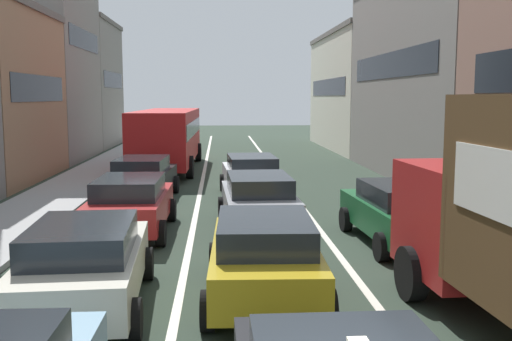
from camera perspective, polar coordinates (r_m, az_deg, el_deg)
The scene contains 12 objects.
sidewalk_left at distance 24.45m, azimuth -17.09°, elevation -1.35°, with size 2.60×64.00×0.14m, color #A0A0A0.
lane_stripe_left at distance 23.78m, azimuth -5.29°, elevation -1.45°, with size 0.16×60.00×0.01m, color silver.
lane_stripe_right at distance 23.92m, azimuth 2.88°, elevation -1.38°, with size 0.16×60.00×0.01m, color silver.
building_row_right at distance 27.71m, azimuth 19.73°, elevation 8.08°, with size 7.20×43.90×9.20m.
sedan_centre_lane_second at distance 10.42m, azimuth 0.80°, elevation -8.16°, with size 2.17×4.35×1.49m.
wagon_left_lane_second at distance 10.34m, azimuth -16.23°, elevation -8.57°, with size 2.25×4.39×1.49m.
hatchback_centre_lane_third at distance 15.82m, azimuth 0.24°, elevation -2.87°, with size 2.18×4.36×1.49m.
sedan_left_lane_third at distance 15.68m, azimuth -12.01°, elevation -3.12°, with size 2.09×4.32×1.49m.
coupe_centre_lane_fourth at distance 20.90m, azimuth -0.45°, elevation -0.42°, with size 2.25×4.39×1.49m.
sedan_left_lane_fourth at distance 20.62m, azimuth -10.88°, elevation -0.65°, with size 2.25×4.39×1.49m.
sedan_right_lane_behind_truck at distance 14.64m, azimuth 13.74°, elevation -3.89°, with size 2.25×4.39×1.49m.
bus_mid_queue_primary at distance 28.98m, azimuth -8.49°, elevation 3.53°, with size 2.95×10.54×2.90m.
Camera 1 is at (-0.96, -3.51, 3.55)m, focal length 41.40 mm.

